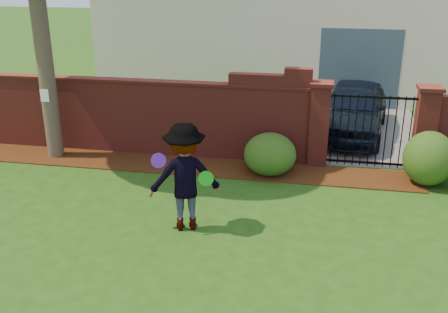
% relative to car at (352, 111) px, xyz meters
% --- Properties ---
extents(ground, '(80.00, 80.00, 0.01)m').
position_rel_car_xyz_m(ground, '(-3.22, -6.13, -0.69)').
color(ground, '#224A12').
rests_on(ground, ground).
extents(mulch_bed, '(11.10, 1.08, 0.03)m').
position_rel_car_xyz_m(mulch_bed, '(-4.17, -2.79, -0.67)').
color(mulch_bed, '#391B0A').
rests_on(mulch_bed, ground).
extents(brick_wall, '(8.70, 0.31, 2.16)m').
position_rel_car_xyz_m(brick_wall, '(-5.23, -2.13, 0.25)').
color(brick_wall, maroon).
rests_on(brick_wall, ground).
extents(pillar_left, '(0.50, 0.50, 1.88)m').
position_rel_car_xyz_m(pillar_left, '(-0.82, -2.13, 0.27)').
color(pillar_left, maroon).
rests_on(pillar_left, ground).
extents(pillar_right, '(0.50, 0.50, 1.88)m').
position_rel_car_xyz_m(pillar_right, '(1.38, -2.13, 0.27)').
color(pillar_right, maroon).
rests_on(pillar_right, ground).
extents(iron_gate, '(1.78, 0.03, 1.60)m').
position_rel_car_xyz_m(iron_gate, '(0.28, -2.13, 0.17)').
color(iron_gate, black).
rests_on(iron_gate, ground).
extents(driveway, '(3.20, 8.00, 0.01)m').
position_rel_car_xyz_m(driveway, '(0.28, 1.87, -0.68)').
color(driveway, slate).
rests_on(driveway, ground).
extents(car, '(2.17, 4.19, 1.36)m').
position_rel_car_xyz_m(car, '(0.00, 0.00, 0.00)').
color(car, black).
rests_on(car, ground).
extents(paper_notice, '(0.20, 0.01, 0.28)m').
position_rel_car_xyz_m(paper_notice, '(-6.82, -2.92, 0.82)').
color(paper_notice, white).
rests_on(paper_notice, tree).
extents(shrub_left, '(1.11, 1.11, 0.91)m').
position_rel_car_xyz_m(shrub_left, '(-1.80, -2.89, -0.23)').
color(shrub_left, '#1F4A16').
rests_on(shrub_left, ground).
extents(shrub_middle, '(1.02, 1.02, 1.13)m').
position_rel_car_xyz_m(shrub_middle, '(1.40, -2.83, -0.12)').
color(shrub_middle, '#1F4A16').
rests_on(shrub_middle, ground).
extents(man, '(1.36, 1.04, 1.87)m').
position_rel_car_xyz_m(man, '(-2.96, -5.52, 0.25)').
color(man, gray).
rests_on(man, ground).
extents(frisbee_purple, '(0.25, 0.17, 0.24)m').
position_rel_car_xyz_m(frisbee_purple, '(-3.31, -5.79, 0.64)').
color(frisbee_purple, '#6A1EC1').
rests_on(frisbee_purple, man).
extents(frisbee_green, '(0.26, 0.11, 0.26)m').
position_rel_car_xyz_m(frisbee_green, '(-2.58, -5.59, 0.30)').
color(frisbee_green, green).
rests_on(frisbee_green, man).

